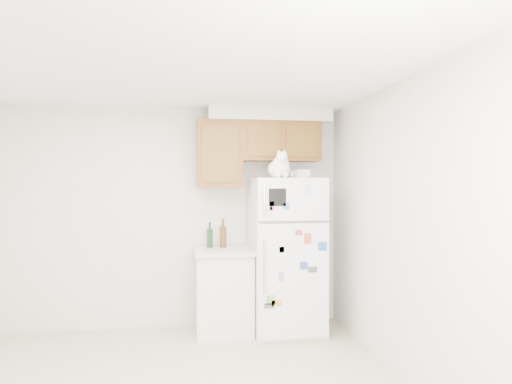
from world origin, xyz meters
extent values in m
cube|color=beige|center=(0.00, 2.00, 1.25)|extent=(3.80, 0.04, 2.50)
cube|color=beige|center=(0.00, -2.00, 1.25)|extent=(3.80, 0.04, 2.50)
cube|color=beige|center=(1.90, 0.00, 1.25)|extent=(0.04, 4.00, 2.50)
cube|color=white|center=(0.00, 0.00, 2.50)|extent=(3.80, 4.00, 0.04)
cube|color=brown|center=(1.20, 1.82, 2.12)|extent=(0.90, 0.33, 0.45)
cube|color=brown|center=(0.50, 1.82, 1.98)|extent=(0.50, 0.33, 0.75)
cube|color=silver|center=(1.07, 1.83, 2.42)|extent=(1.40, 0.37, 0.15)
cube|color=white|center=(1.23, 1.62, 0.85)|extent=(0.76, 0.72, 1.70)
cube|color=white|center=(1.23, 1.25, 1.48)|extent=(0.74, 0.03, 0.44)
cube|color=white|center=(1.23, 1.25, 0.64)|extent=(0.74, 0.03, 1.19)
cube|color=#59595B|center=(1.23, 1.25, 1.25)|extent=(0.74, 0.03, 0.02)
cylinder|color=silver|center=(0.91, 1.22, 1.47)|extent=(0.02, 0.02, 0.32)
cylinder|color=silver|center=(0.91, 1.22, 0.80)|extent=(0.02, 0.02, 0.55)
cube|color=black|center=(1.05, 1.23, 1.50)|extent=(0.18, 0.00, 0.18)
cube|color=white|center=(1.07, 1.23, 1.05)|extent=(0.22, 0.00, 0.28)
cube|color=#2849A3|center=(1.32, 1.23, 0.80)|extent=(0.08, 0.00, 0.08)
cube|color=silver|center=(0.94, 1.23, 1.36)|extent=(0.10, 0.00, 0.09)
cube|color=#A273A0|center=(1.09, 1.23, 0.69)|extent=(0.05, 0.00, 0.09)
cube|color=#27559C|center=(1.52, 1.23, 0.99)|extent=(0.09, 0.00, 0.09)
cube|color=teal|center=(1.14, 1.23, 1.41)|extent=(0.06, 0.00, 0.07)
cube|color=silver|center=(1.53, 1.23, 1.34)|extent=(0.08, 0.00, 0.09)
cube|color=white|center=(1.03, 1.23, 0.79)|extent=(0.07, 0.00, 0.07)
cube|color=#BD502F|center=(1.36, 1.23, 1.07)|extent=(0.08, 0.00, 0.11)
cube|color=#A6C7EC|center=(1.37, 1.23, 1.58)|extent=(0.06, 0.00, 0.11)
cube|color=#C54E79|center=(0.99, 1.23, 1.41)|extent=(0.05, 0.00, 0.09)
cube|color=#64A552|center=(0.98, 1.23, 0.45)|extent=(0.09, 0.00, 0.09)
cube|color=#43955F|center=(1.09, 1.23, 0.97)|extent=(0.05, 0.00, 0.06)
cube|color=orange|center=(1.04, 1.23, 0.42)|extent=(0.11, 0.00, 0.06)
cube|color=#4F5054|center=(0.96, 1.23, 0.39)|extent=(0.11, 0.00, 0.05)
cube|color=#B92E4A|center=(1.27, 1.23, 1.14)|extent=(0.07, 0.00, 0.05)
cube|color=#454649|center=(1.42, 1.23, 0.75)|extent=(0.10, 0.00, 0.06)
cube|color=white|center=(0.54, 1.68, 0.44)|extent=(0.60, 0.60, 0.88)
cube|color=silver|center=(0.54, 1.66, 0.90)|extent=(0.64, 0.64, 0.04)
ellipsoid|color=white|center=(1.11, 1.46, 1.80)|extent=(0.24, 0.32, 0.20)
ellipsoid|color=white|center=(1.11, 1.37, 1.84)|extent=(0.17, 0.14, 0.19)
sphere|color=white|center=(1.11, 1.32, 1.91)|extent=(0.12, 0.12, 0.12)
cone|color=white|center=(1.08, 1.32, 1.97)|extent=(0.04, 0.04, 0.05)
cone|color=white|center=(1.14, 1.32, 1.97)|extent=(0.04, 0.04, 0.05)
cone|color=#D88C8C|center=(1.08, 1.31, 1.97)|extent=(0.02, 0.02, 0.03)
cone|color=#D88C8C|center=(1.14, 1.31, 1.97)|extent=(0.02, 0.02, 0.03)
sphere|color=white|center=(1.11, 1.27, 1.90)|extent=(0.05, 0.05, 0.05)
sphere|color=white|center=(1.07, 1.33, 1.73)|extent=(0.06, 0.06, 0.06)
sphere|color=white|center=(1.15, 1.33, 1.73)|extent=(0.06, 0.06, 0.06)
cylinder|color=white|center=(1.21, 1.57, 1.73)|extent=(0.15, 0.20, 0.07)
cube|color=white|center=(1.41, 1.69, 1.75)|extent=(0.20, 0.16, 0.10)
cube|color=white|center=(1.37, 1.51, 1.74)|extent=(0.17, 0.15, 0.09)
camera|label=1|loc=(0.10, -3.32, 1.62)|focal=32.00mm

